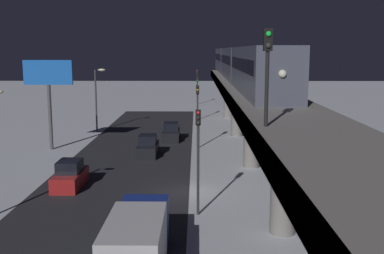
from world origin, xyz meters
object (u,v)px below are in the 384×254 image
(traffic_light_near, at_px, (198,147))
(commercial_billboard, at_px, (48,81))
(traffic_light_mid, at_px, (198,107))
(box_truck, at_px, (138,244))
(traffic_light_distant, at_px, (197,82))
(sedan_red, at_px, (70,176))
(traffic_light_far, at_px, (197,91))
(subway_train, at_px, (238,62))
(sedan_black, at_px, (171,133))
(sedan_black_2, at_px, (148,147))
(rail_signal, at_px, (267,60))

(traffic_light_near, xyz_separation_m, commercial_billboard, (14.68, -18.71, 2.63))
(traffic_light_mid, relative_size, commercial_billboard, 0.72)
(traffic_light_mid, bearing_deg, traffic_light_near, 90.00)
(box_truck, xyz_separation_m, traffic_light_distant, (-2.70, -65.38, 2.85))
(sedan_red, xyz_separation_m, traffic_light_far, (-9.30, -32.91, 3.40))
(traffic_light_mid, bearing_deg, sedan_red, 55.62)
(box_truck, distance_m, traffic_light_mid, 27.03)
(traffic_light_near, height_order, commercial_billboard, commercial_billboard)
(box_truck, bearing_deg, sedan_red, -63.35)
(subway_train, distance_m, traffic_light_distant, 32.35)
(sedan_red, bearing_deg, box_truck, 116.65)
(subway_train, xyz_separation_m, traffic_light_distant, (4.59, -31.73, -4.29))
(traffic_light_far, distance_m, traffic_light_distant, 19.32)
(subway_train, height_order, sedan_black, subway_train)
(sedan_red, distance_m, commercial_billboard, 15.29)
(sedan_black_2, relative_size, commercial_billboard, 0.48)
(sedan_red, xyz_separation_m, traffic_light_mid, (-9.30, -13.59, 3.40))
(traffic_light_near, relative_size, traffic_light_mid, 1.00)
(subway_train, xyz_separation_m, rail_signal, (1.81, 34.07, 0.95))
(rail_signal, xyz_separation_m, sedan_black_2, (7.48, -23.89, -8.63))
(sedan_black_2, bearing_deg, commercial_billboard, 165.12)
(box_truck, distance_m, commercial_billboard, 29.26)
(box_truck, xyz_separation_m, traffic_light_mid, (-2.70, -26.74, 2.85))
(sedan_red, height_order, traffic_light_far, traffic_light_far)
(subway_train, bearing_deg, traffic_light_mid, 56.40)
(subway_train, height_order, traffic_light_mid, subway_train)
(sedan_black_2, relative_size, traffic_light_mid, 0.66)
(commercial_billboard, bearing_deg, box_truck, 114.63)
(traffic_light_mid, bearing_deg, sedan_black, -56.44)
(sedan_black, distance_m, sedan_black_2, 7.84)
(subway_train, relative_size, sedan_red, 13.05)
(box_truck, bearing_deg, traffic_light_distant, -92.36)
(sedan_black_2, bearing_deg, traffic_light_mid, 34.77)
(rail_signal, distance_m, traffic_light_near, 9.83)
(traffic_light_distant, bearing_deg, rail_signal, 92.42)
(sedan_red, height_order, sedan_black_2, same)
(traffic_light_mid, xyz_separation_m, commercial_billboard, (14.68, 0.61, 2.63))
(sedan_black, height_order, box_truck, box_truck)
(sedan_black_2, relative_size, traffic_light_far, 0.66)
(rail_signal, relative_size, sedan_black, 0.96)
(traffic_light_mid, relative_size, traffic_light_far, 1.00)
(subway_train, distance_m, sedan_black_2, 15.77)
(traffic_light_mid, xyz_separation_m, traffic_light_distant, (0.00, -38.64, 0.00))
(rail_signal, distance_m, commercial_billboard, 31.88)
(traffic_light_mid, distance_m, traffic_light_far, 19.32)
(sedan_black_2, bearing_deg, traffic_light_near, -73.68)
(rail_signal, bearing_deg, traffic_light_near, -70.46)
(box_truck, xyz_separation_m, traffic_light_near, (-2.70, -7.42, 2.85))
(subway_train, bearing_deg, traffic_light_distant, -81.77)
(sedan_black, distance_m, traffic_light_distant, 34.56)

